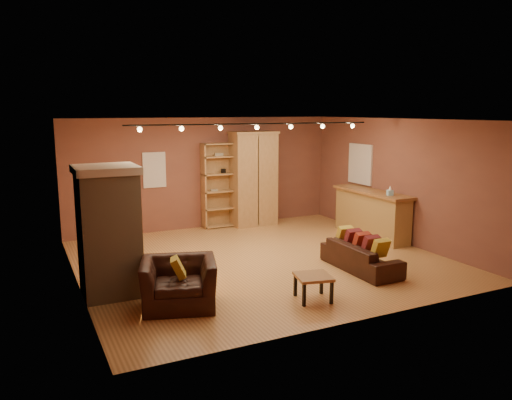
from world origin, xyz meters
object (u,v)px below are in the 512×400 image
armoire (253,178)px  bar_counter (371,214)px  fireplace (109,231)px  bookcase (218,184)px  loveseat (361,251)px  armchair (178,275)px  coffee_table (313,279)px

armoire → bar_counter: 3.17m
fireplace → bookcase: (3.37, 3.74, 0.04)m
armoire → loveseat: 4.41m
armoire → bar_counter: size_ratio=1.06×
armchair → coffee_table: 2.12m
bookcase → fireplace: bearing=-132.0°
fireplace → armoire: size_ratio=0.87×
bookcase → coffee_table: (-0.53, -5.42, -0.75)m
loveseat → bookcase: bearing=14.1°
fireplace → coffee_table: fireplace is taller
armoire → armchair: (-3.43, -4.53, -0.73)m
bar_counter → fireplace: bearing=-169.5°
bookcase → armchair: 5.40m
bookcase → bar_counter: size_ratio=0.94×
bookcase → loveseat: (1.09, -4.51, -0.74)m
fireplace → loveseat: bearing=-9.9°
loveseat → coffee_table: loveseat is taller
armoire → fireplace: bearing=-140.3°
bar_counter → armchair: bar_counter is taller
bar_counter → bookcase: bearing=138.1°
armchair → fireplace: bearing=147.0°
bookcase → bar_counter: bookcase is taller
loveseat → coffee_table: (-1.63, -0.90, -0.01)m
armoire → armchair: armoire is taller
bar_counter → loveseat: 2.64m
bookcase → bar_counter: bearing=-41.9°
loveseat → coffee_table: size_ratio=2.73×
bookcase → armoire: 0.93m
bookcase → coffee_table: 5.50m
fireplace → loveseat: 4.58m
armoire → loveseat: size_ratio=1.39×
bar_counter → loveseat: size_ratio=1.32×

